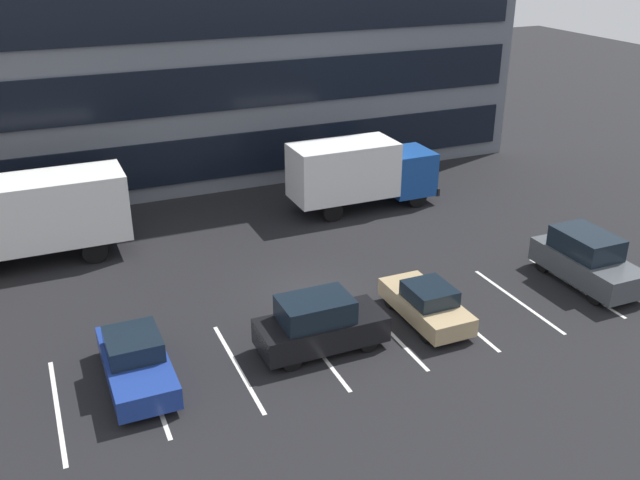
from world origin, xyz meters
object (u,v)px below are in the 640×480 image
Objects in this scene: box_truck_blue at (360,171)px; sedan_navy at (136,361)px; box_truck_orange at (34,216)px; suv_black at (320,324)px; suv_charcoal at (587,260)px; sedan_tan at (426,303)px.

box_truck_blue is 16.86m from sedan_navy.
box_truck_orange is 1.83× the size of suv_black.
suv_charcoal is at bearing -66.96° from box_truck_blue.
sedan_navy is at bearing 178.97° from suv_charcoal.
box_truck_orange is at bearing 139.10° from sedan_tan.
box_truck_blue is 1.62× the size of suv_charcoal.
box_truck_orange is at bearing 151.50° from suv_charcoal.
box_truck_orange is 1.71× the size of suv_charcoal.
suv_charcoal is 1.04× the size of sedan_navy.
box_truck_orange is 1.94× the size of sedan_tan.
sedan_tan is (-2.75, -10.95, -1.27)m from box_truck_blue.
box_truck_blue is 11.36m from sedan_tan.
box_truck_orange is 22.66m from suv_charcoal.
box_truck_blue is 13.22m from suv_black.
box_truck_orange reaches higher than suv_black.
suv_black is 1.06× the size of sedan_tan.
sedan_tan is 10.32m from sedan_navy.
suv_charcoal is 11.69m from suv_black.
box_truck_blue is at bearing 39.07° from sedan_navy.
suv_charcoal is 1.14× the size of sedan_tan.
suv_black is at bearing -53.33° from box_truck_orange.
suv_black is (-7.04, -11.14, -1.01)m from box_truck_blue.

